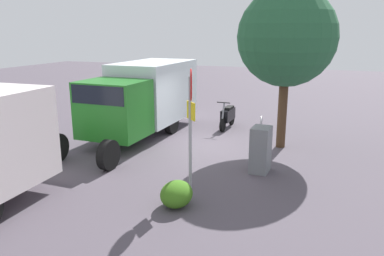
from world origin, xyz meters
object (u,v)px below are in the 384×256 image
at_px(box_truck_near, 142,96).
at_px(street_tree, 287,38).
at_px(stop_sign, 191,111).
at_px(motorcycle, 228,116).
at_px(utility_cabinet, 261,150).
at_px(bike_rack_hoop, 261,125).

relative_size(box_truck_near, street_tree, 1.34).
bearing_deg(stop_sign, motorcycle, -172.69).
bearing_deg(utility_cabinet, stop_sign, -36.58).
relative_size(motorcycle, bike_rack_hoop, 2.13).
height_order(box_truck_near, stop_sign, stop_sign).
relative_size(stop_sign, bike_rack_hoop, 3.63).
xyz_separation_m(box_truck_near, utility_cabinet, (2.39, 5.04, -0.89)).
height_order(box_truck_near, bike_rack_hoop, box_truck_near).
bearing_deg(street_tree, utility_cabinet, -4.51).
relative_size(utility_cabinet, bike_rack_hoop, 1.56).
bearing_deg(bike_rack_hoop, stop_sign, -3.19).
bearing_deg(stop_sign, street_tree, 160.48).
height_order(utility_cabinet, bike_rack_hoop, utility_cabinet).
relative_size(motorcycle, utility_cabinet, 1.37).
bearing_deg(street_tree, box_truck_near, -86.94).
height_order(stop_sign, utility_cabinet, stop_sign).
bearing_deg(street_tree, bike_rack_hoop, -156.89).
bearing_deg(motorcycle, street_tree, 53.91).
bearing_deg(stop_sign, utility_cabinet, 143.42).
bearing_deg(bike_rack_hoop, box_truck_near, -52.42).
height_order(motorcycle, utility_cabinet, utility_cabinet).
height_order(street_tree, bike_rack_hoop, street_tree).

